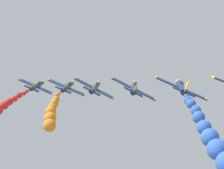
% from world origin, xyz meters
% --- Properties ---
extents(airplane_lead, '(8.96, 10.35, 4.02)m').
position_xyz_m(airplane_lead, '(-21.39, 16.75, 130.75)').
color(airplane_lead, navy).
extents(airplane_left_inner, '(8.98, 10.35, 3.96)m').
position_xyz_m(airplane_left_inner, '(-11.57, 9.63, 131.96)').
color(airplane_left_inner, navy).
extents(smoke_trail_left_inner, '(4.02, 18.00, 3.91)m').
position_xyz_m(smoke_trail_left_inner, '(-10.10, -9.82, 130.54)').
color(smoke_trail_left_inner, orange).
extents(airplane_right_inner, '(8.70, 10.35, 4.62)m').
position_xyz_m(airplane_right_inner, '(-3.91, 2.44, 133.22)').
color(airplane_right_inner, navy).
extents(airplane_left_outer, '(8.74, 10.35, 4.55)m').
position_xyz_m(airplane_left_outer, '(4.67, -3.71, 134.44)').
color(airplane_left_outer, navy).
extents(airplane_right_outer, '(8.94, 10.35, 4.08)m').
position_xyz_m(airplane_right_outer, '(12.96, -10.28, 135.91)').
color(airplane_right_outer, navy).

